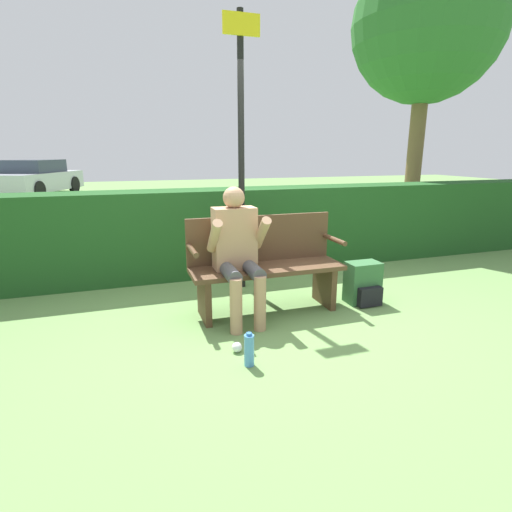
{
  "coord_description": "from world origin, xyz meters",
  "views": [
    {
      "loc": [
        -1.29,
        -3.55,
        1.56
      ],
      "look_at": [
        -0.15,
        -0.1,
        0.62
      ],
      "focal_mm": 28.0,
      "sensor_mm": 36.0,
      "label": 1
    }
  ],
  "objects_px": {
    "person_seated": "(237,248)",
    "parked_car": "(35,178)",
    "water_bottle": "(249,350)",
    "signpost": "(241,144)",
    "backpack": "(363,284)",
    "tree": "(427,27)",
    "park_bench": "(265,264)"
  },
  "relations": [
    {
      "from": "park_bench",
      "to": "parked_car",
      "type": "xyz_separation_m",
      "value": [
        -4.34,
        13.09,
        0.15
      ]
    },
    {
      "from": "park_bench",
      "to": "backpack",
      "type": "relative_size",
      "value": 3.45
    },
    {
      "from": "backpack",
      "to": "water_bottle",
      "type": "relative_size",
      "value": 1.65
    },
    {
      "from": "person_seated",
      "to": "water_bottle",
      "type": "distance_m",
      "value": 1.08
    },
    {
      "from": "parked_car",
      "to": "tree",
      "type": "bearing_deg",
      "value": -117.96
    },
    {
      "from": "person_seated",
      "to": "water_bottle",
      "type": "xyz_separation_m",
      "value": [
        -0.17,
        -0.9,
        -0.57
      ]
    },
    {
      "from": "backpack",
      "to": "water_bottle",
      "type": "height_order",
      "value": "backpack"
    },
    {
      "from": "park_bench",
      "to": "person_seated",
      "type": "bearing_deg",
      "value": -159.06
    },
    {
      "from": "park_bench",
      "to": "tree",
      "type": "relative_size",
      "value": 0.29
    },
    {
      "from": "backpack",
      "to": "water_bottle",
      "type": "bearing_deg",
      "value": -150.55
    },
    {
      "from": "park_bench",
      "to": "water_bottle",
      "type": "relative_size",
      "value": 5.69
    },
    {
      "from": "backpack",
      "to": "water_bottle",
      "type": "distance_m",
      "value": 1.77
    },
    {
      "from": "water_bottle",
      "to": "signpost",
      "type": "bearing_deg",
      "value": 75.2
    },
    {
      "from": "backpack",
      "to": "signpost",
      "type": "xyz_separation_m",
      "value": [
        -1.08,
        0.9,
        1.44
      ]
    },
    {
      "from": "park_bench",
      "to": "signpost",
      "type": "height_order",
      "value": "signpost"
    },
    {
      "from": "parked_car",
      "to": "signpost",
      "type": "bearing_deg",
      "value": -139.65
    },
    {
      "from": "person_seated",
      "to": "parked_car",
      "type": "height_order",
      "value": "parked_car"
    },
    {
      "from": "signpost",
      "to": "tree",
      "type": "xyz_separation_m",
      "value": [
        4.3,
        2.42,
        2.14
      ]
    },
    {
      "from": "signpost",
      "to": "parked_car",
      "type": "xyz_separation_m",
      "value": [
        -4.32,
        12.35,
        -1.03
      ]
    },
    {
      "from": "signpost",
      "to": "park_bench",
      "type": "bearing_deg",
      "value": -88.54
    },
    {
      "from": "parked_car",
      "to": "backpack",
      "type": "bearing_deg",
      "value": -136.78
    },
    {
      "from": "person_seated",
      "to": "backpack",
      "type": "bearing_deg",
      "value": -1.34
    },
    {
      "from": "water_bottle",
      "to": "park_bench",
      "type": "bearing_deg",
      "value": 64.61
    },
    {
      "from": "backpack",
      "to": "tree",
      "type": "distance_m",
      "value": 5.86
    },
    {
      "from": "park_bench",
      "to": "parked_car",
      "type": "relative_size",
      "value": 0.35
    },
    {
      "from": "water_bottle",
      "to": "signpost",
      "type": "height_order",
      "value": "signpost"
    },
    {
      "from": "parked_car",
      "to": "tree",
      "type": "distance_m",
      "value": 13.53
    },
    {
      "from": "parked_car",
      "to": "tree",
      "type": "xyz_separation_m",
      "value": [
        8.63,
        -9.92,
        3.17
      ]
    },
    {
      "from": "backpack",
      "to": "water_bottle",
      "type": "xyz_separation_m",
      "value": [
        -1.54,
        -0.87,
        -0.08
      ]
    },
    {
      "from": "water_bottle",
      "to": "parked_car",
      "type": "relative_size",
      "value": 0.06
    },
    {
      "from": "person_seated",
      "to": "parked_car",
      "type": "xyz_separation_m",
      "value": [
        -4.02,
        13.21,
        -0.08
      ]
    },
    {
      "from": "backpack",
      "to": "tree",
      "type": "relative_size",
      "value": 0.08
    }
  ]
}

